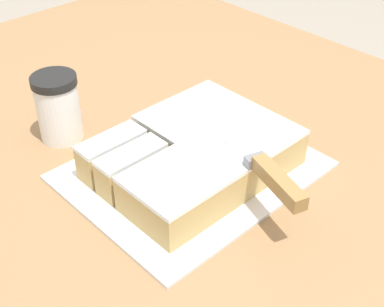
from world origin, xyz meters
TOP-DOWN VIEW (x-y plane):
  - countertop at (0.00, 0.00)m, footprint 1.40×1.10m
  - cake_board at (0.08, -0.04)m, footprint 0.31×0.38m
  - cake at (0.08, -0.03)m, footprint 0.23×0.30m
  - knife at (0.20, -0.02)m, footprint 0.33×0.13m
  - coffee_cup at (-0.15, -0.13)m, footprint 0.08×0.08m

SIDE VIEW (x-z plane):
  - countertop at x=0.00m, z-range 0.00..0.90m
  - cake_board at x=0.08m, z-range 0.90..0.90m
  - cake at x=0.08m, z-range 0.90..0.96m
  - coffee_cup at x=-0.15m, z-range 0.90..1.02m
  - knife at x=0.20m, z-range 0.96..0.98m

